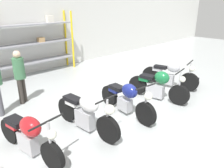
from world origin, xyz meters
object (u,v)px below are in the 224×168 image
object	(u,v)px
toolbox	(193,82)
shelving_rack	(24,42)
motorcycle_blue	(127,98)
motorcycle_red	(29,135)
motorcycle_white	(86,112)
motorcycle_green	(158,85)
person_near_rack	(20,73)
motorcycle_silver	(170,75)

from	to	relation	value
toolbox	shelving_rack	bearing A→B (deg)	125.56
shelving_rack	motorcycle_blue	bearing A→B (deg)	-85.03
motorcycle_red	motorcycle_white	world-z (taller)	motorcycle_white
motorcycle_green	person_near_rack	distance (m)	4.16
motorcycle_blue	person_near_rack	world-z (taller)	person_near_rack
motorcycle_white	person_near_rack	distance (m)	2.67
motorcycle_green	motorcycle_red	bearing A→B (deg)	-102.44
person_near_rack	motorcycle_green	bearing A→B (deg)	-168.61
motorcycle_white	person_near_rack	xyz separation A→B (m)	(-0.41, 2.60, 0.45)
motorcycle_green	person_near_rack	bearing A→B (deg)	-140.42
motorcycle_white	motorcycle_blue	world-z (taller)	motorcycle_white
motorcycle_red	motorcycle_green	size ratio (longest dim) A/B	0.98
motorcycle_white	motorcycle_green	world-z (taller)	motorcycle_green
shelving_rack	motorcycle_silver	size ratio (longest dim) A/B	2.15
motorcycle_green	toolbox	distance (m)	1.98
motorcycle_white	person_near_rack	size ratio (longest dim) A/B	1.28
toolbox	motorcycle_silver	bearing A→B (deg)	145.18
motorcycle_white	motorcycle_blue	size ratio (longest dim) A/B	1.00
shelving_rack	motorcycle_red	size ratio (longest dim) A/B	2.20
motorcycle_green	motorcycle_silver	distance (m)	1.22
motorcycle_blue	person_near_rack	bearing A→B (deg)	-142.74
shelving_rack	motorcycle_silver	xyz separation A→B (m)	(3.07, -4.83, -0.92)
toolbox	motorcycle_red	bearing A→B (deg)	176.01
shelving_rack	person_near_rack	bearing A→B (deg)	-116.96
motorcycle_red	toolbox	xyz separation A→B (m)	(6.00, -0.42, -0.32)
motorcycle_white	motorcycle_green	bearing A→B (deg)	83.83
motorcycle_blue	motorcycle_green	size ratio (longest dim) A/B	1.02
motorcycle_blue	shelving_rack	bearing A→B (deg)	-169.71
motorcycle_red	motorcycle_white	bearing A→B (deg)	76.67
shelving_rack	motorcycle_green	world-z (taller)	shelving_rack
motorcycle_blue	motorcycle_silver	bearing A→B (deg)	102.14
motorcycle_red	person_near_rack	xyz separation A→B (m)	(0.93, 2.50, 0.48)
motorcycle_blue	person_near_rack	size ratio (longest dim) A/B	1.28
motorcycle_red	motorcycle_blue	size ratio (longest dim) A/B	0.96
shelving_rack	person_near_rack	xyz separation A→B (m)	(-1.24, -2.44, -0.44)
motorcycle_silver	motorcycle_white	bearing A→B (deg)	-100.59
motorcycle_blue	motorcycle_silver	size ratio (longest dim) A/B	1.02
shelving_rack	motorcycle_silver	distance (m)	5.80
motorcycle_red	motorcycle_blue	world-z (taller)	motorcycle_blue
shelving_rack	motorcycle_silver	world-z (taller)	shelving_rack
motorcycle_blue	toolbox	bearing A→B (deg)	91.70
motorcycle_white	person_near_rack	bearing A→B (deg)	-175.04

